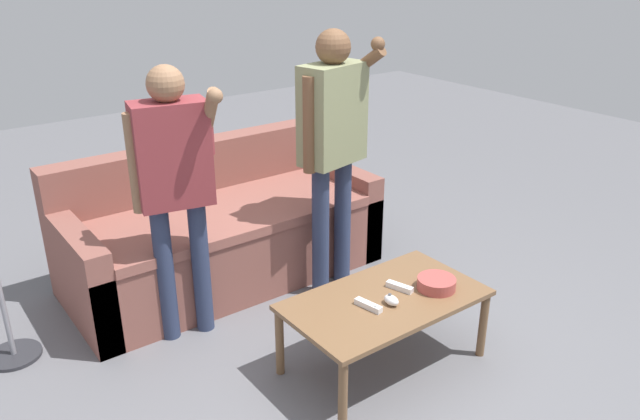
# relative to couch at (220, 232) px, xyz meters

# --- Properties ---
(ground_plane) EXTENTS (12.00, 12.00, 0.00)m
(ground_plane) POSITION_rel_couch_xyz_m (0.04, -1.29, -0.30)
(ground_plane) COLOR slate
(couch) EXTENTS (1.98, 0.90, 0.84)m
(couch) POSITION_rel_couch_xyz_m (0.00, 0.00, 0.00)
(couch) COLOR brown
(couch) RESTS_ON ground
(coffee_table) EXTENTS (1.01, 0.58, 0.40)m
(coffee_table) POSITION_rel_couch_xyz_m (0.20, -1.37, 0.05)
(coffee_table) COLOR brown
(coffee_table) RESTS_ON ground
(snack_bowl) EXTENTS (0.20, 0.20, 0.06)m
(snack_bowl) POSITION_rel_couch_xyz_m (0.47, -1.46, 0.13)
(snack_bowl) COLOR #B24C47
(snack_bowl) RESTS_ON coffee_table
(game_remote_nunchuk) EXTENTS (0.06, 0.09, 0.05)m
(game_remote_nunchuk) POSITION_rel_couch_xyz_m (0.18, -1.44, 0.12)
(game_remote_nunchuk) COLOR white
(game_remote_nunchuk) RESTS_ON coffee_table
(player_right) EXTENTS (0.50, 0.31, 1.61)m
(player_right) POSITION_rel_couch_xyz_m (0.48, -0.57, 0.71)
(player_right) COLOR #2D3856
(player_right) RESTS_ON ground
(player_left) EXTENTS (0.43, 0.40, 1.50)m
(player_left) POSITION_rel_couch_xyz_m (-0.49, -0.50, 0.64)
(player_left) COLOR #2D3856
(player_left) RESTS_ON ground
(game_remote_wand_near) EXTENTS (0.08, 0.15, 0.03)m
(game_remote_wand_near) POSITION_rel_couch_xyz_m (0.31, -1.35, 0.11)
(game_remote_wand_near) COLOR white
(game_remote_wand_near) RESTS_ON coffee_table
(game_remote_wand_far) EXTENTS (0.06, 0.15, 0.03)m
(game_remote_wand_far) POSITION_rel_couch_xyz_m (0.07, -1.39, 0.11)
(game_remote_wand_far) COLOR white
(game_remote_wand_far) RESTS_ON coffee_table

